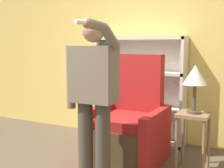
{
  "coord_description": "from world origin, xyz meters",
  "views": [
    {
      "loc": [
        1.91,
        -2.33,
        1.44
      ],
      "look_at": [
        0.39,
        0.64,
        1.0
      ],
      "focal_mm": 50.0,
      "sensor_mm": 36.0,
      "label": 1
    }
  ],
  "objects_px": {
    "person_standing": "(93,93)",
    "side_table": "(193,127)",
    "bookcase": "(135,90)",
    "table_lamp": "(195,77)",
    "armchair": "(129,129)"
  },
  "relations": [
    {
      "from": "armchair",
      "to": "table_lamp",
      "type": "relative_size",
      "value": 2.42
    },
    {
      "from": "person_standing",
      "to": "side_table",
      "type": "relative_size",
      "value": 2.49
    },
    {
      "from": "person_standing",
      "to": "table_lamp",
      "type": "height_order",
      "value": "person_standing"
    },
    {
      "from": "bookcase",
      "to": "side_table",
      "type": "distance_m",
      "value": 1.32
    },
    {
      "from": "person_standing",
      "to": "side_table",
      "type": "distance_m",
      "value": 1.25
    },
    {
      "from": "bookcase",
      "to": "table_lamp",
      "type": "distance_m",
      "value": 1.34
    },
    {
      "from": "person_standing",
      "to": "side_table",
      "type": "bearing_deg",
      "value": 46.47
    },
    {
      "from": "armchair",
      "to": "bookcase",
      "type": "bearing_deg",
      "value": 108.85
    },
    {
      "from": "armchair",
      "to": "person_standing",
      "type": "xyz_separation_m",
      "value": [
        -0.03,
        -0.82,
        0.56
      ]
    },
    {
      "from": "side_table",
      "to": "table_lamp",
      "type": "height_order",
      "value": "table_lamp"
    },
    {
      "from": "armchair",
      "to": "person_standing",
      "type": "bearing_deg",
      "value": -92.08
    },
    {
      "from": "bookcase",
      "to": "side_table",
      "type": "bearing_deg",
      "value": -36.37
    },
    {
      "from": "side_table",
      "to": "bookcase",
      "type": "bearing_deg",
      "value": 143.63
    },
    {
      "from": "armchair",
      "to": "side_table",
      "type": "distance_m",
      "value": 0.78
    },
    {
      "from": "armchair",
      "to": "person_standing",
      "type": "distance_m",
      "value": 0.99
    }
  ]
}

